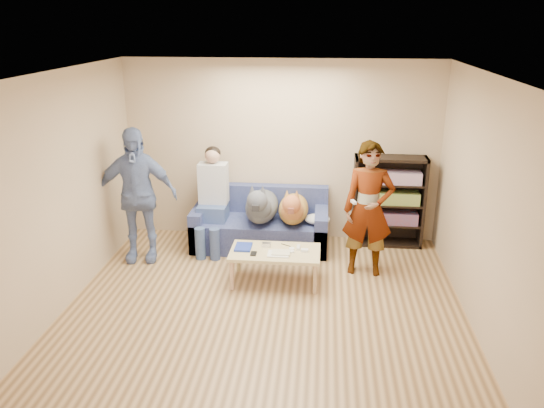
# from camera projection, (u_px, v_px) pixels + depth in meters

# --- Properties ---
(ground) EXTENTS (5.00, 5.00, 0.00)m
(ground) POSITION_uv_depth(u_px,v_px,m) (261.00, 324.00, 5.71)
(ground) COLOR brown
(ground) RESTS_ON ground
(ceiling) EXTENTS (5.00, 5.00, 0.00)m
(ceiling) POSITION_uv_depth(u_px,v_px,m) (259.00, 77.00, 4.84)
(ceiling) COLOR white
(ceiling) RESTS_ON ground
(wall_back) EXTENTS (4.50, 0.00, 4.50)m
(wall_back) POSITION_uv_depth(u_px,v_px,m) (281.00, 151.00, 7.62)
(wall_back) COLOR tan
(wall_back) RESTS_ON ground
(wall_front) EXTENTS (4.50, 0.00, 4.50)m
(wall_front) POSITION_uv_depth(u_px,v_px,m) (206.00, 366.00, 2.93)
(wall_front) COLOR tan
(wall_front) RESTS_ON ground
(wall_left) EXTENTS (0.00, 5.00, 5.00)m
(wall_left) POSITION_uv_depth(u_px,v_px,m) (45.00, 203.00, 5.49)
(wall_left) COLOR tan
(wall_left) RESTS_ON ground
(wall_right) EXTENTS (0.00, 5.00, 5.00)m
(wall_right) POSITION_uv_depth(u_px,v_px,m) (493.00, 219.00, 5.07)
(wall_right) COLOR tan
(wall_right) RESTS_ON ground
(blanket) EXTENTS (0.36, 0.30, 0.12)m
(blanket) POSITION_uv_depth(u_px,v_px,m) (317.00, 219.00, 7.31)
(blanket) COLOR #BBBBC0
(blanket) RESTS_ON sofa
(person_standing_right) EXTENTS (0.64, 0.44, 1.72)m
(person_standing_right) POSITION_uv_depth(u_px,v_px,m) (368.00, 209.00, 6.60)
(person_standing_right) COLOR gray
(person_standing_right) RESTS_ON ground
(person_standing_left) EXTENTS (1.11, 0.57, 1.82)m
(person_standing_left) POSITION_uv_depth(u_px,v_px,m) (136.00, 195.00, 6.97)
(person_standing_left) COLOR #7991C2
(person_standing_left) RESTS_ON ground
(held_controller) EXTENTS (0.07, 0.12, 0.03)m
(held_controller) POSITION_uv_depth(u_px,v_px,m) (354.00, 202.00, 6.38)
(held_controller) COLOR silver
(held_controller) RESTS_ON person_standing_right
(notebook_blue) EXTENTS (0.20, 0.26, 0.03)m
(notebook_blue) POSITION_uv_depth(u_px,v_px,m) (243.00, 247.00, 6.56)
(notebook_blue) COLOR navy
(notebook_blue) RESTS_ON coffee_table
(papers) EXTENTS (0.26, 0.20, 0.02)m
(papers) POSITION_uv_depth(u_px,v_px,m) (278.00, 254.00, 6.38)
(papers) COLOR silver
(papers) RESTS_ON coffee_table
(magazine) EXTENTS (0.22, 0.17, 0.01)m
(magazine) POSITION_uv_depth(u_px,v_px,m) (281.00, 252.00, 6.39)
(magazine) COLOR beige
(magazine) RESTS_ON coffee_table
(camera_silver) EXTENTS (0.11, 0.06, 0.05)m
(camera_silver) POSITION_uv_depth(u_px,v_px,m) (266.00, 245.00, 6.60)
(camera_silver) COLOR silver
(camera_silver) RESTS_ON coffee_table
(controller_a) EXTENTS (0.04, 0.13, 0.03)m
(controller_a) POSITION_uv_depth(u_px,v_px,m) (298.00, 247.00, 6.54)
(controller_a) COLOR silver
(controller_a) RESTS_ON coffee_table
(controller_b) EXTENTS (0.09, 0.06, 0.03)m
(controller_b) POSITION_uv_depth(u_px,v_px,m) (305.00, 250.00, 6.46)
(controller_b) COLOR white
(controller_b) RESTS_ON coffee_table
(headphone_cup_a) EXTENTS (0.07, 0.07, 0.02)m
(headphone_cup_a) POSITION_uv_depth(u_px,v_px,m) (291.00, 252.00, 6.44)
(headphone_cup_a) COLOR white
(headphone_cup_a) RESTS_ON coffee_table
(headphone_cup_b) EXTENTS (0.07, 0.07, 0.02)m
(headphone_cup_b) POSITION_uv_depth(u_px,v_px,m) (292.00, 249.00, 6.52)
(headphone_cup_b) COLOR white
(headphone_cup_b) RESTS_ON coffee_table
(pen_orange) EXTENTS (0.13, 0.06, 0.01)m
(pen_orange) POSITION_uv_depth(u_px,v_px,m) (272.00, 256.00, 6.33)
(pen_orange) COLOR orange
(pen_orange) RESTS_ON coffee_table
(pen_black) EXTENTS (0.13, 0.08, 0.01)m
(pen_black) POSITION_uv_depth(u_px,v_px,m) (286.00, 245.00, 6.64)
(pen_black) COLOR black
(pen_black) RESTS_ON coffee_table
(wallet) EXTENTS (0.07, 0.12, 0.02)m
(wallet) POSITION_uv_depth(u_px,v_px,m) (254.00, 254.00, 6.39)
(wallet) COLOR black
(wallet) RESTS_ON coffee_table
(sofa) EXTENTS (1.90, 0.85, 0.82)m
(sofa) POSITION_uv_depth(u_px,v_px,m) (261.00, 227.00, 7.61)
(sofa) COLOR #515B93
(sofa) RESTS_ON ground
(person_seated) EXTENTS (0.40, 0.73, 1.47)m
(person_seated) POSITION_uv_depth(u_px,v_px,m) (212.00, 196.00, 7.38)
(person_seated) COLOR #3E5A89
(person_seated) RESTS_ON sofa
(dog_gray) EXTENTS (0.45, 1.27, 0.66)m
(dog_gray) POSITION_uv_depth(u_px,v_px,m) (261.00, 206.00, 7.32)
(dog_gray) COLOR #4E5258
(dog_gray) RESTS_ON sofa
(dog_tan) EXTENTS (0.41, 1.16, 0.59)m
(dog_tan) POSITION_uv_depth(u_px,v_px,m) (293.00, 209.00, 7.28)
(dog_tan) COLOR #AD7F35
(dog_tan) RESTS_ON sofa
(coffee_table) EXTENTS (1.10, 0.60, 0.42)m
(coffee_table) POSITION_uv_depth(u_px,v_px,m) (275.00, 254.00, 6.50)
(coffee_table) COLOR #D7C184
(coffee_table) RESTS_ON ground
(bookshelf) EXTENTS (1.00, 0.34, 1.30)m
(bookshelf) POSITION_uv_depth(u_px,v_px,m) (388.00, 199.00, 7.52)
(bookshelf) COLOR black
(bookshelf) RESTS_ON ground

